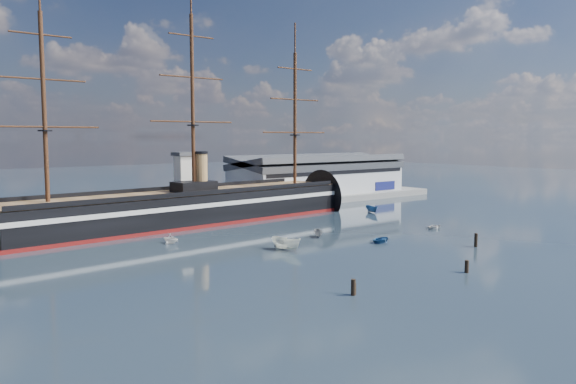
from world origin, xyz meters
TOP-DOWN VIEW (x-y plane):
  - ground at (0.00, 40.00)m, footprint 600.00×600.00m
  - quay at (10.00, 76.00)m, footprint 180.00×18.00m
  - warehouse at (58.00, 80.00)m, footprint 63.00×21.00m
  - quay_tower at (3.00, 73.00)m, footprint 5.00×5.00m
  - warship at (-5.25, 60.00)m, footprint 113.37×21.98m
  - motorboat_a at (-4.78, 20.55)m, footprint 8.03×4.39m
  - motorboat_b at (15.16, 14.69)m, footprint 2.19×3.46m
  - motorboat_c at (9.05, 26.76)m, footprint 5.10×4.12m
  - motorboat_d at (-18.29, 40.23)m, footprint 6.47×4.45m
  - motorboat_e at (37.29, 17.95)m, footprint 1.21×2.75m
  - motorboat_f at (46.37, 45.58)m, footprint 6.62×3.99m
  - piling_near_left at (-16.79, -8.28)m, footprint 0.64×0.64m
  - piling_near_mid at (5.83, -10.74)m, footprint 0.64×0.64m
  - piling_near_right at (25.15, -0.18)m, footprint 0.64×0.64m

SIDE VIEW (x-z plane):
  - ground at x=0.00m, z-range 0.00..0.00m
  - quay at x=10.00m, z-range -1.00..1.00m
  - motorboat_a at x=-4.78m, z-range -1.52..1.52m
  - motorboat_b at x=15.16m, z-range -0.75..0.75m
  - motorboat_c at x=9.05m, z-range -0.98..0.98m
  - motorboat_d at x=-18.29m, z-range -1.09..1.09m
  - motorboat_e at x=37.29m, z-range -0.63..0.63m
  - motorboat_f at x=46.37m, z-range -1.25..1.25m
  - piling_near_left at x=-16.79m, z-range -1.44..1.44m
  - piling_near_mid at x=5.83m, z-range -1.33..1.33m
  - piling_near_right at x=25.15m, z-range -1.67..1.67m
  - warship at x=-5.25m, z-range -22.93..31.01m
  - warehouse at x=58.00m, z-range 2.18..13.78m
  - quay_tower at x=3.00m, z-range 2.25..17.25m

